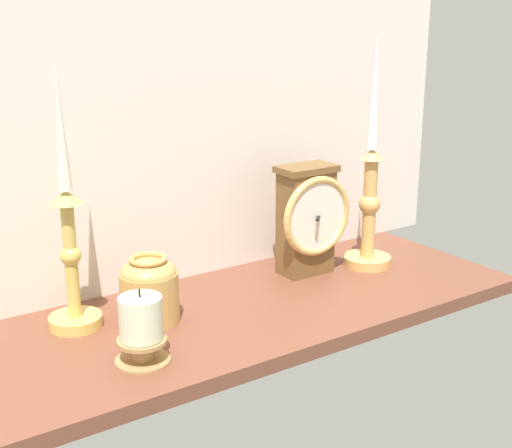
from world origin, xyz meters
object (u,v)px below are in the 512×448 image
candlestick_tall_left (69,242)px  pillar_candle_front (141,329)px  mantel_clock (308,218)px  brass_vase_jar (149,288)px  candlestick_tall_center (370,199)px

candlestick_tall_left → pillar_candle_front: 19.16cm
mantel_clock → brass_vase_jar: size_ratio=1.89×
candlestick_tall_left → brass_vase_jar: (10.60, -4.76, -8.33)cm
candlestick_tall_left → brass_vase_jar: candlestick_tall_left is taller
candlestick_tall_left → pillar_candle_front: bearing=-78.0°
candlestick_tall_center → pillar_candle_front: size_ratio=3.97×
mantel_clock → pillar_candle_front: 44.08cm
candlestick_tall_left → pillar_candle_front: size_ratio=3.67×
candlestick_tall_center → brass_vase_jar: (-46.49, 0.01, -7.75)cm
mantel_clock → pillar_candle_front: (-41.13, -14.77, -5.73)cm
candlestick_tall_left → brass_vase_jar: bearing=-24.2°
mantel_clock → candlestick_tall_center: size_ratio=0.47×
candlestick_tall_center → mantel_clock: bearing=166.6°
mantel_clock → candlestick_tall_center: candlestick_tall_center is taller
mantel_clock → brass_vase_jar: 34.58cm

